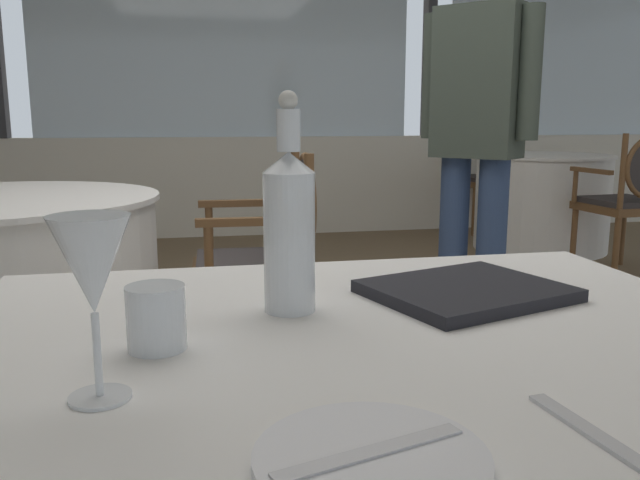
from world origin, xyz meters
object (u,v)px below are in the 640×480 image
at_px(water_bottle, 289,226).
at_px(dining_chair_1_0, 272,246).
at_px(wine_glass, 92,269).
at_px(diner_person_0, 477,124).
at_px(side_plate, 371,459).
at_px(water_tumbler, 156,318).
at_px(menu_book, 466,291).
at_px(dining_chair_0_0, 479,170).
at_px(dining_chair_0_1, 633,193).

xyz_separation_m(water_bottle, dining_chair_1_0, (0.16, 1.56, -0.34)).
xyz_separation_m(wine_glass, diner_person_0, (1.32, 2.01, 0.12)).
distance_m(side_plate, water_tumbler, 0.37).
xyz_separation_m(side_plate, wine_glass, (-0.24, 0.18, 0.13)).
bearing_deg(wine_glass, water_tumbler, 69.86).
distance_m(side_plate, menu_book, 0.55).
height_order(menu_book, dining_chair_1_0, dining_chair_1_0).
relative_size(water_bottle, diner_person_0, 0.19).
relative_size(wine_glass, dining_chair_1_0, 0.21).
relative_size(menu_book, dining_chair_0_0, 0.31).
bearing_deg(diner_person_0, wine_glass, -165.35).
distance_m(dining_chair_1_0, diner_person_0, 1.05).
bearing_deg(dining_chair_0_0, dining_chair_1_0, -42.41).
bearing_deg(dining_chair_0_0, diner_person_0, -30.95).
xyz_separation_m(menu_book, dining_chair_0_1, (2.33, 2.71, -0.20)).
bearing_deg(dining_chair_0_0, water_tumbler, -34.67).
bearing_deg(menu_book, dining_chair_0_0, 46.23).
bearing_deg(dining_chair_1_0, side_plate, 87.34).
distance_m(water_tumbler, dining_chair_0_0, 5.41).
relative_size(water_tumbler, menu_book, 0.28).
bearing_deg(dining_chair_0_1, menu_book, 133.62).
bearing_deg(water_bottle, diner_person_0, 58.09).
bearing_deg(side_plate, dining_chair_1_0, 85.37).
bearing_deg(wine_glass, dining_chair_0_1, 46.37).
bearing_deg(water_bottle, dining_chair_1_0, 84.02).
relative_size(menu_book, dining_chair_1_0, 0.32).
relative_size(side_plate, diner_person_0, 0.12).
bearing_deg(diner_person_0, dining_chair_1_0, 149.16).
height_order(side_plate, menu_book, menu_book).
distance_m(wine_glass, diner_person_0, 2.41).
xyz_separation_m(side_plate, dining_chair_0_1, (2.62, 3.18, -0.19)).
relative_size(side_plate, dining_chair_0_0, 0.22).
bearing_deg(menu_book, wine_glass, -170.02).
xyz_separation_m(water_bottle, dining_chair_0_0, (2.43, 4.60, -0.32)).
bearing_deg(dining_chair_0_0, side_plate, -31.41).
relative_size(water_tumbler, dining_chair_0_1, 0.09).
distance_m(wine_glass, menu_book, 0.62).
relative_size(wine_glass, dining_chair_0_1, 0.21).
bearing_deg(water_tumbler, side_plate, -59.42).
bearing_deg(water_tumbler, diner_person_0, 55.81).
height_order(dining_chair_0_0, diner_person_0, diner_person_0).
height_order(menu_book, diner_person_0, diner_person_0).
bearing_deg(menu_book, water_tumbler, 178.70).
xyz_separation_m(side_plate, diner_person_0, (1.08, 2.19, 0.25)).
distance_m(side_plate, water_bottle, 0.47).
xyz_separation_m(side_plate, dining_chair_0_0, (2.43, 5.05, -0.19)).
distance_m(water_bottle, dining_chair_0_1, 3.79).
distance_m(menu_book, dining_chair_0_1, 3.58).
relative_size(wine_glass, menu_book, 0.66).
distance_m(water_tumbler, dining_chair_1_0, 1.74).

